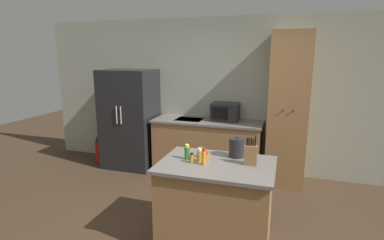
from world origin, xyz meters
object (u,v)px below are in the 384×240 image
object	(u,v)px
microwave	(225,112)
knife_block	(251,154)
spice_bottle_amber_oil	(200,155)
kettle	(237,148)
pantry_cabinet	(288,110)
spice_bottle_orange_cap	(207,157)
refrigerator	(130,119)
spice_bottle_tall_dark	(192,158)
spice_bottle_short_red	(201,152)
spice_bottle_pale_salt	(204,157)
fire_extinguisher	(99,151)
spice_bottle_green_herb	(187,152)

from	to	relation	value
microwave	knife_block	size ratio (longest dim) A/B	1.50
spice_bottle_amber_oil	kettle	bearing A→B (deg)	36.51
pantry_cabinet	spice_bottle_orange_cap	distance (m)	2.01
refrigerator	spice_bottle_orange_cap	bearing A→B (deg)	-43.41
spice_bottle_tall_dark	spice_bottle_short_red	xyz separation A→B (m)	(0.04, 0.20, 0.01)
spice_bottle_amber_oil	spice_bottle_pale_salt	bearing A→B (deg)	-51.90
knife_block	spice_bottle_pale_salt	world-z (taller)	knife_block
microwave	fire_extinguisher	xyz separation A→B (m)	(-2.33, -0.25, -0.85)
knife_block	spice_bottle_green_herb	bearing A→B (deg)	-176.87
pantry_cabinet	spice_bottle_amber_oil	xyz separation A→B (m)	(-0.85, -1.86, -0.19)
spice_bottle_orange_cap	fire_extinguisher	bearing A→B (deg)	146.11
knife_block	spice_bottle_orange_cap	bearing A→B (deg)	-175.95
spice_bottle_pale_salt	refrigerator	bearing A→B (deg)	134.84
microwave	spice_bottle_orange_cap	distance (m)	1.95
pantry_cabinet	knife_block	distance (m)	1.84
knife_block	spice_bottle_orange_cap	size ratio (longest dim) A/B	3.20
spice_bottle_amber_oil	spice_bottle_short_red	bearing A→B (deg)	99.60
spice_bottle_pale_salt	spice_bottle_orange_cap	distance (m)	0.12
refrigerator	fire_extinguisher	distance (m)	0.91
knife_block	spice_bottle_orange_cap	distance (m)	0.45
refrigerator	spice_bottle_pale_salt	distance (m)	2.67
microwave	knife_block	xyz separation A→B (m)	(0.64, -1.91, -0.05)
pantry_cabinet	spice_bottle_orange_cap	xyz separation A→B (m)	(-0.79, -1.84, -0.21)
pantry_cabinet	spice_bottle_amber_oil	world-z (taller)	pantry_cabinet
knife_block	spice_bottle_green_herb	xyz separation A→B (m)	(-0.66, -0.04, -0.03)
spice_bottle_orange_cap	fire_extinguisher	size ratio (longest dim) A/B	0.19
spice_bottle_amber_oil	pantry_cabinet	bearing A→B (deg)	65.35
pantry_cabinet	kettle	bearing A→B (deg)	-107.67
microwave	fire_extinguisher	distance (m)	2.49
kettle	spice_bottle_amber_oil	bearing A→B (deg)	-143.49
spice_bottle_pale_salt	spice_bottle_amber_oil	bearing A→B (deg)	128.10
spice_bottle_pale_salt	fire_extinguisher	distance (m)	3.20
refrigerator	pantry_cabinet	size ratio (longest dim) A/B	0.74
fire_extinguisher	spice_bottle_green_herb	bearing A→B (deg)	-36.33
spice_bottle_tall_dark	spice_bottle_green_herb	world-z (taller)	spice_bottle_green_herb
microwave	kettle	world-z (taller)	microwave
kettle	fire_extinguisher	distance (m)	3.26
spice_bottle_green_herb	pantry_cabinet	bearing A→B (deg)	61.57
spice_bottle_pale_salt	pantry_cabinet	bearing A→B (deg)	68.01
spice_bottle_tall_dark	spice_bottle_green_herb	distance (m)	0.12
pantry_cabinet	spice_bottle_tall_dark	xyz separation A→B (m)	(-0.92, -1.93, -0.21)
spice_bottle_short_red	spice_bottle_green_herb	distance (m)	0.16
spice_bottle_orange_cap	fire_extinguisher	xyz separation A→B (m)	(-2.52, 1.70, -0.73)
spice_bottle_amber_oil	refrigerator	bearing A→B (deg)	135.13
spice_bottle_tall_dark	fire_extinguisher	xyz separation A→B (m)	(-2.39, 1.79, -0.74)
pantry_cabinet	fire_extinguisher	size ratio (longest dim) A/B	4.68
spice_bottle_amber_oil	spice_bottle_orange_cap	xyz separation A→B (m)	(0.07, 0.02, -0.02)
refrigerator	spice_bottle_orange_cap	size ratio (longest dim) A/B	18.64
refrigerator	pantry_cabinet	xyz separation A→B (m)	(2.67, 0.05, 0.30)
spice_bottle_tall_dark	kettle	size ratio (longest dim) A/B	0.46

